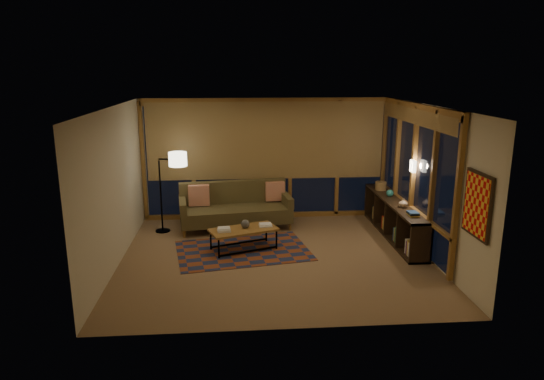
{
  "coord_description": "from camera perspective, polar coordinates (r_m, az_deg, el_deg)",
  "views": [
    {
      "loc": [
        -0.69,
        -8.19,
        3.33
      ],
      "look_at": [
        -0.01,
        0.56,
        1.11
      ],
      "focal_mm": 32.0,
      "sensor_mm": 36.0,
      "label": 1
    }
  ],
  "objects": [
    {
      "name": "basket",
      "position": [
        10.81,
        12.69,
        0.48
      ],
      "size": [
        0.26,
        0.26,
        0.18
      ],
      "primitive_type": "cylinder",
      "rotation": [
        0.0,
        0.0,
        0.1
      ],
      "color": "olive",
      "rests_on": "bookshelf"
    },
    {
      "name": "ceiling",
      "position": [
        8.24,
        0.39,
        9.79
      ],
      "size": [
        5.5,
        5.0,
        0.01
      ],
      "primitive_type": "cube",
      "color": "silver",
      "rests_on": "walls"
    },
    {
      "name": "teal_bowl",
      "position": [
        10.29,
        13.71,
        -0.36
      ],
      "size": [
        0.18,
        0.18,
        0.15
      ],
      "primitive_type": "sphere",
      "rotation": [
        0.0,
        0.0,
        0.26
      ],
      "color": "teal",
      "rests_on": "bookshelf"
    },
    {
      "name": "window_wall_back",
      "position": [
        10.82,
        -0.7,
        3.64
      ],
      "size": [
        5.3,
        0.16,
        2.6
      ],
      "primitive_type": null,
      "color": "#95622B",
      "rests_on": "walls"
    },
    {
      "name": "wall_sconce",
      "position": [
        9.42,
        16.25,
        2.72
      ],
      "size": [
        0.12,
        0.18,
        0.22
      ],
      "primitive_type": null,
      "color": "#FFF3CF",
      "rests_on": "walls"
    },
    {
      "name": "area_rug",
      "position": [
        9.16,
        -3.44,
        -7.11
      ],
      "size": [
        2.65,
        2.0,
        0.01
      ],
      "primitive_type": "cube",
      "rotation": [
        0.0,
        0.0,
        0.17
      ],
      "color": "brown",
      "rests_on": "floor"
    },
    {
      "name": "window_wall_right",
      "position": [
        9.62,
        16.19,
        1.73
      ],
      "size": [
        0.16,
        3.7,
        2.6
      ],
      "primitive_type": null,
      "color": "#95622B",
      "rests_on": "walls"
    },
    {
      "name": "floor",
      "position": [
        8.87,
        0.36,
        -7.88
      ],
      "size": [
        5.5,
        5.0,
        0.01
      ],
      "primitive_type": "cube",
      "color": "#997346",
      "rests_on": "ground"
    },
    {
      "name": "pillow_right",
      "position": [
        10.58,
        0.36,
        -0.32
      ],
      "size": [
        0.42,
        0.17,
        0.41
      ],
      "primitive_type": null,
      "rotation": [
        0.0,
        0.0,
        0.07
      ],
      "color": "red",
      "rests_on": "sofa"
    },
    {
      "name": "pillow_left",
      "position": [
        10.35,
        -8.58,
        -0.74
      ],
      "size": [
        0.45,
        0.17,
        0.44
      ],
      "primitive_type": null,
      "rotation": [
        0.0,
        0.0,
        0.05
      ],
      "color": "red",
      "rests_on": "sofa"
    },
    {
      "name": "walls",
      "position": [
        8.45,
        0.38,
        0.63
      ],
      "size": [
        5.51,
        5.01,
        2.7
      ],
      "color": "beige",
      "rests_on": "floor"
    },
    {
      "name": "coffee_table",
      "position": [
        9.15,
        -3.35,
        -5.8
      ],
      "size": [
        1.36,
        0.96,
        0.41
      ],
      "primitive_type": null,
      "rotation": [
        0.0,
        0.0,
        0.35
      ],
      "color": "#95622B",
      "rests_on": "floor"
    },
    {
      "name": "book_stack_a",
      "position": [
        8.96,
        -5.67,
        -4.66
      ],
      "size": [
        0.26,
        0.21,
        0.07
      ],
      "primitive_type": null,
      "rotation": [
        0.0,
        0.0,
        0.11
      ],
      "color": "white",
      "rests_on": "coffee_table"
    },
    {
      "name": "floor_lamp",
      "position": [
        10.23,
        -12.97,
        -0.26
      ],
      "size": [
        0.6,
        0.43,
        1.69
      ],
      "primitive_type": null,
      "rotation": [
        0.0,
        0.0,
        -0.11
      ],
      "color": "black",
      "rests_on": "floor"
    },
    {
      "name": "vase",
      "position": [
        9.55,
        15.19,
        -1.47
      ],
      "size": [
        0.2,
        0.2,
        0.18
      ],
      "primitive_type": "imported",
      "rotation": [
        0.0,
        0.0,
        0.17
      ],
      "color": "tan",
      "rests_on": "bookshelf"
    },
    {
      "name": "sofa",
      "position": [
        10.29,
        -4.33,
        -1.98
      ],
      "size": [
        2.41,
        1.23,
        0.94
      ],
      "primitive_type": null,
      "rotation": [
        0.0,
        0.0,
        0.13
      ],
      "color": "#463C21",
      "rests_on": "floor"
    },
    {
      "name": "bookshelf",
      "position": [
        10.11,
        14.14,
        -3.28
      ],
      "size": [
        0.4,
        2.97,
        0.74
      ],
      "primitive_type": null,
      "color": "black",
      "rests_on": "floor"
    },
    {
      "name": "book_stack_b",
      "position": [
        9.21,
        -0.77,
        -4.13
      ],
      "size": [
        0.24,
        0.2,
        0.05
      ],
      "primitive_type": null,
      "rotation": [
        0.0,
        0.0,
        0.1
      ],
      "color": "white",
      "rests_on": "coffee_table"
    },
    {
      "name": "ceramic_pot",
      "position": [
        9.11,
        -3.16,
        -3.99
      ],
      "size": [
        0.17,
        0.17,
        0.16
      ],
      "primitive_type": "sphere",
      "rotation": [
        0.0,
        0.0,
        0.05
      ],
      "color": "#2C2C2C",
      "rests_on": "coffee_table"
    },
    {
      "name": "shelf_book_stack",
      "position": [
        9.09,
        16.25,
        -2.67
      ],
      "size": [
        0.22,
        0.29,
        0.08
      ],
      "primitive_type": null,
      "rotation": [
        0.0,
        0.0,
        -0.11
      ],
      "color": "white",
      "rests_on": "bookshelf"
    },
    {
      "name": "wall_art",
      "position": [
        7.43,
        22.97,
        -1.63
      ],
      "size": [
        0.06,
        0.74,
        0.94
      ],
      "primitive_type": null,
      "color": "red",
      "rests_on": "walls"
    }
  ]
}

